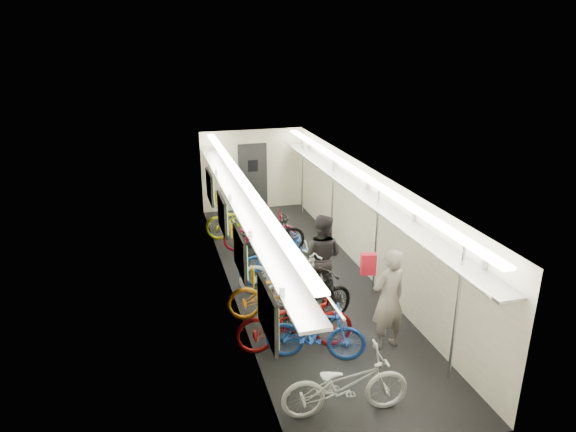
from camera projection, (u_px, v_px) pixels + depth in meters
train_car_shell at (275, 199)px, 11.06m from camera, size 10.00×10.00×10.00m
bicycle_0 at (345, 384)px, 7.08m from camera, size 1.86×0.79×0.95m
bicycle_1 at (315, 332)px, 8.27m from camera, size 1.70×1.04×0.99m
bicycle_2 at (294, 322)px, 8.51m from camera, size 2.04×0.89×1.04m
bicycle_3 at (311, 303)px, 9.03m from camera, size 1.93×1.13×1.12m
bicycle_4 at (279, 291)px, 9.55m from camera, size 1.98×0.80×1.02m
bicycle_5 at (297, 282)px, 9.77m from camera, size 1.91×1.26×1.12m
bicycle_6 at (284, 269)px, 10.48m from camera, size 1.90×0.79×0.97m
bicycle_7 at (280, 259)px, 10.84m from camera, size 1.84×0.66×1.08m
bicycle_8 at (260, 232)px, 12.48m from camera, size 1.87×0.81×0.95m
bicycle_9 at (271, 236)px, 12.13m from camera, size 1.74×0.56×1.03m
bicycle_10 at (241, 222)px, 13.10m from camera, size 1.97×1.15×0.98m
passenger_near at (388, 300)px, 8.45m from camera, size 0.74×0.57×1.80m
passenger_mid at (321, 257)px, 10.11m from camera, size 1.08×1.03×1.76m
backpack at (368, 264)px, 8.86m from camera, size 0.29×0.20×0.38m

